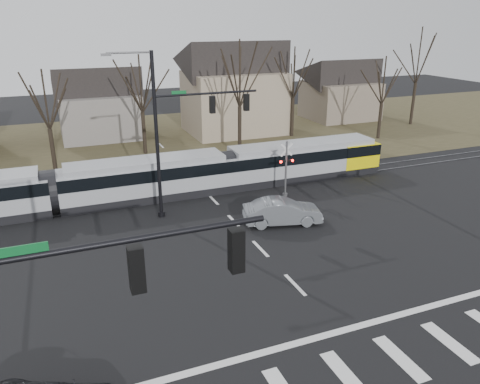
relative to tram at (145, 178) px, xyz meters
name	(u,v)px	position (x,y,z in m)	size (l,w,h in m)	color
ground	(317,307)	(4.29, -16.00, -1.56)	(140.00, 140.00, 0.00)	black
grass_verge	(157,141)	(4.29, 16.00, -1.55)	(140.00, 28.00, 0.01)	#38331E
crosswalk	(374,366)	(4.29, -20.00, -1.55)	(27.00, 2.60, 0.01)	silver
stop_line	(340,331)	(4.29, -17.80, -1.55)	(28.00, 0.35, 0.01)	silver
lane_dashes	(204,190)	(4.29, 0.00, -1.55)	(0.18, 30.00, 0.01)	silver
rail_pair	(205,191)	(4.29, -0.20, -1.53)	(90.00, 1.52, 0.06)	#59595E
tram	(145,178)	(0.00, 0.00, 0.00)	(37.65, 2.80, 2.85)	gray
sedan	(282,212)	(6.93, -7.41, -0.77)	(5.03, 2.78, 1.57)	slate
signal_pole_near_left	(44,339)	(-6.12, -22.00, 4.14)	(9.28, 0.44, 10.20)	black
signal_pole_far	(182,126)	(1.88, -3.50, 4.14)	(9.28, 0.44, 10.20)	black
rail_crossing_signal	(286,171)	(9.29, -3.21, 0.33)	(1.08, 0.36, 4.00)	#59595B
tree_row	(190,100)	(6.29, 10.00, 3.44)	(59.20, 7.20, 10.00)	black
house_b	(98,99)	(-0.71, 20.00, 2.41)	(8.64, 7.56, 7.65)	slate
house_c	(234,84)	(13.29, 17.00, 3.68)	(10.80, 8.64, 10.10)	gray
house_d	(341,86)	(28.29, 19.00, 2.41)	(8.64, 7.56, 7.65)	#6D6050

